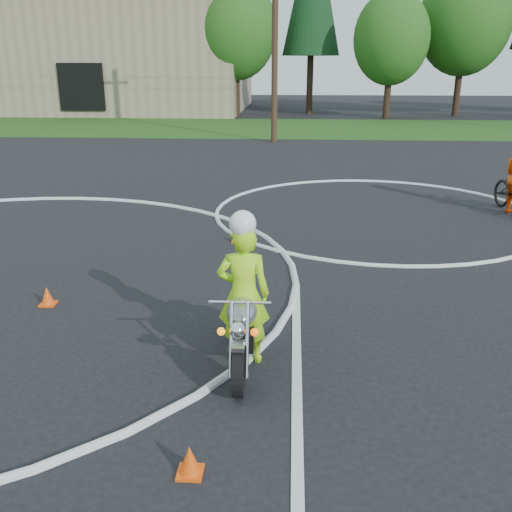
{
  "coord_description": "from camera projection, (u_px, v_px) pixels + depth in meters",
  "views": [
    {
      "loc": [
        5.89,
        -6.1,
        3.65
      ],
      "look_at": [
        5.42,
        1.29,
        1.1
      ],
      "focal_mm": 40.0,
      "sensor_mm": 36.0,
      "label": 1
    }
  ],
  "objects": [
    {
      "name": "grass_strip",
      "position": [
        191.0,
        127.0,
        32.78
      ],
      "size": [
        120.0,
        10.0,
        0.02
      ],
      "primitive_type": "cube",
      "color": "#1E4714",
      "rests_on": "ground"
    },
    {
      "name": "course_markings",
      "position": [
        102.0,
        255.0,
        11.27
      ],
      "size": [
        19.05,
        19.05,
        0.12
      ],
      "color": "silver",
      "rests_on": "ground"
    },
    {
      "name": "primary_motorcycle",
      "position": [
        243.0,
        327.0,
        7.05
      ],
      "size": [
        0.71,
        2.04,
        1.07
      ],
      "rotation": [
        0.0,
        0.0,
        0.02
      ],
      "color": "black",
      "rests_on": "ground"
    },
    {
      "name": "rider_primary_grp",
      "position": [
        243.0,
        290.0,
        7.03
      ],
      "size": [
        0.66,
        0.44,
        1.99
      ],
      "rotation": [
        0.0,
        0.0,
        0.02
      ],
      "color": "#AFFB1A",
      "rests_on": "ground"
    },
    {
      "name": "traffic_cones",
      "position": [
        238.0,
        276.0,
        9.82
      ],
      "size": [
        16.22,
        12.71,
        0.3
      ],
      "color": "#FF520D",
      "rests_on": "ground"
    },
    {
      "name": "treeline",
      "position": [
        433.0,
        12.0,
        36.91
      ],
      "size": [
        38.2,
        8.1,
        14.52
      ],
      "color": "#382619",
      "rests_on": "ground"
    },
    {
      "name": "utility_poles",
      "position": [
        275.0,
        23.0,
        25.13
      ],
      "size": [
        41.6,
        1.12,
        10.0
      ],
      "color": "#473321",
      "rests_on": "ground"
    }
  ]
}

